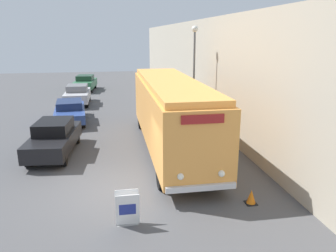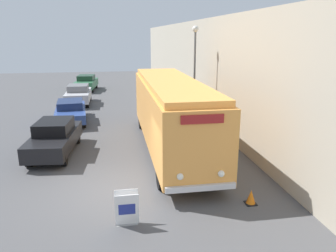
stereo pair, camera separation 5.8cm
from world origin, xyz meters
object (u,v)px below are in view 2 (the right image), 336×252
vintage_bus (171,111)px  parked_car_near (55,137)px  parked_car_distant (86,83)px  streetlamp (195,62)px  parked_car_far (78,94)px  parked_car_mid (71,111)px  sign_board (127,209)px  traffic_cone (251,197)px

vintage_bus → parked_car_near: (-5.40, 0.35, -1.12)m
vintage_bus → parked_car_distant: vintage_bus is taller
streetlamp → parked_car_far: bearing=133.4°
streetlamp → parked_car_mid: 8.41m
parked_car_near → parked_car_mid: 5.92m
vintage_bus → parked_car_near: size_ratio=2.41×
parked_car_mid → parked_car_far: 5.55m
sign_board → parked_car_distant: bearing=96.5°
parked_car_near → parked_car_far: parked_car_near is taller
parked_car_distant → traffic_cone: 25.33m
sign_board → parked_car_distant: 25.07m
vintage_bus → parked_car_near: vintage_bus is taller
streetlamp → parked_car_far: streetlamp is taller
vintage_bus → traffic_cone: bearing=-73.6°
parked_car_near → traffic_cone: (7.06, -5.99, -0.55)m
vintage_bus → sign_board: (-2.39, -6.17, -1.41)m
traffic_cone → sign_board: bearing=-172.5°
parked_car_mid → traffic_cone: parked_car_mid is taller
streetlamp → parked_car_near: bearing=-154.4°
parked_car_mid → parked_car_far: (-0.02, 5.55, 0.09)m
parked_car_mid → parked_car_far: size_ratio=1.15×
sign_board → traffic_cone: bearing=7.5°
parked_car_far → parked_car_distant: (0.13, 6.90, -0.03)m
streetlamp → parked_car_distant: 16.80m
parked_car_mid → parked_car_distant: size_ratio=1.10×
sign_board → streetlamp: (4.48, 10.11, 3.35)m
streetlamp → parked_car_mid: size_ratio=1.24×
vintage_bus → traffic_cone: size_ratio=22.56×
parked_car_near → sign_board: bearing=-60.1°
parked_car_near → parked_car_distant: size_ratio=1.05×
sign_board → streetlamp: 11.55m
parked_car_near → parked_car_distant: (0.15, 18.37, -0.02)m
parked_car_mid → traffic_cone: size_ratio=9.75×
streetlamp → parked_car_distant: size_ratio=1.35×
sign_board → parked_car_mid: parked_car_mid is taller
sign_board → parked_car_far: bearing=99.4°
parked_car_mid → streetlamp: bearing=-22.7°
parked_car_near → streetlamp: bearing=30.7°
parked_car_far → traffic_cone: parked_car_far is taller
vintage_bus → parked_car_far: bearing=114.5°
parked_car_near → parked_car_far: (0.02, 11.47, 0.02)m
parked_car_far → traffic_cone: size_ratio=8.50×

